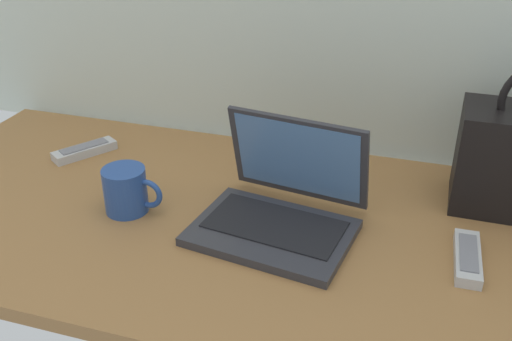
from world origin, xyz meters
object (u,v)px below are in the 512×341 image
laptop (281,206)px  remote_control_near (468,258)px  coffee_mug (127,190)px  remote_control_far (85,150)px

laptop → remote_control_near: bearing=-3.1°
laptop → remote_control_near: (0.37, -0.02, -0.03)m
remote_control_near → coffee_mug: bearing=-178.1°
remote_control_far → coffee_mug: bearing=-41.3°
coffee_mug → remote_control_far: 0.31m
laptop → remote_control_near: 0.37m
laptop → remote_control_far: size_ratio=2.14×
laptop → coffee_mug: (-0.33, -0.04, 0.00)m
remote_control_near → remote_control_far: bearing=168.8°
coffee_mug → remote_control_far: coffee_mug is taller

